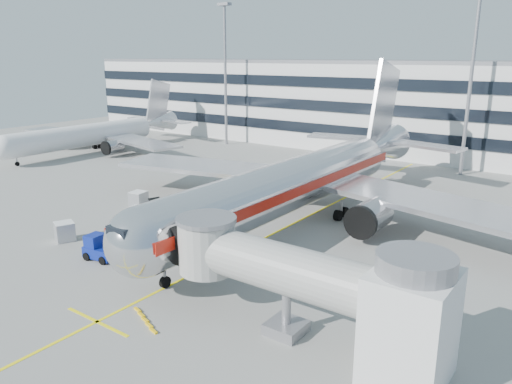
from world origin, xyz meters
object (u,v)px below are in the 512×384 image
Objects in this scene: main_jet at (304,179)px; cargo_container_front at (65,231)px; cargo_container_left at (138,214)px; cargo_container_right at (138,199)px; belt_loader at (162,218)px; ramp_worker at (149,232)px; baggage_tug at (99,249)px.

main_jet reaches higher than cargo_container_front.
cargo_container_left is 5.15m from cargo_container_right.
cargo_container_left is at bearing -170.15° from belt_loader.
cargo_container_front is at bearing -76.23° from cargo_container_right.
cargo_container_right is 1.14× the size of ramp_worker.
ramp_worker is (9.00, -6.62, -0.07)m from cargo_container_right.
cargo_container_front is at bearing -116.44° from belt_loader.
belt_loader is 1.77× the size of baggage_tug.
main_jet is at bearing 33.94° from ramp_worker.
baggage_tug is at bearing -113.56° from main_jet.
belt_loader is at bearing 9.85° from cargo_container_left.
baggage_tug is 5.43m from ramp_worker.
cargo_container_left is 0.94× the size of cargo_container_right.
belt_loader is at bearing 63.56° from cargo_container_front.
cargo_container_right is 11.50m from cargo_container_front.
cargo_container_right is (-3.81, 3.46, 0.10)m from cargo_container_left.
cargo_container_front is (-4.10, -8.24, 0.17)m from belt_loader.
main_jet is at bearing 51.53° from cargo_container_front.
cargo_container_right is 0.86× the size of cargo_container_front.
baggage_tug is 1.86× the size of ramp_worker.
baggage_tug is at bearing -53.54° from cargo_container_right.
cargo_container_left is at bearing -141.87° from main_jet.
main_jet is at bearing 43.91° from belt_loader.
main_jet is at bearing 66.44° from baggage_tug.
belt_loader is at bearing -23.26° from cargo_container_right.
belt_loader is 9.20m from cargo_container_front.
baggage_tug is 14.98m from cargo_container_right.
cargo_container_right is at bearing 118.62° from ramp_worker.
baggage_tug is 1.63× the size of cargo_container_right.
cargo_container_left is (-5.10, 8.58, -0.15)m from baggage_tug.
cargo_container_front is (2.74, -11.17, 0.00)m from cargo_container_right.
cargo_container_right is at bearing 156.74° from belt_loader.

